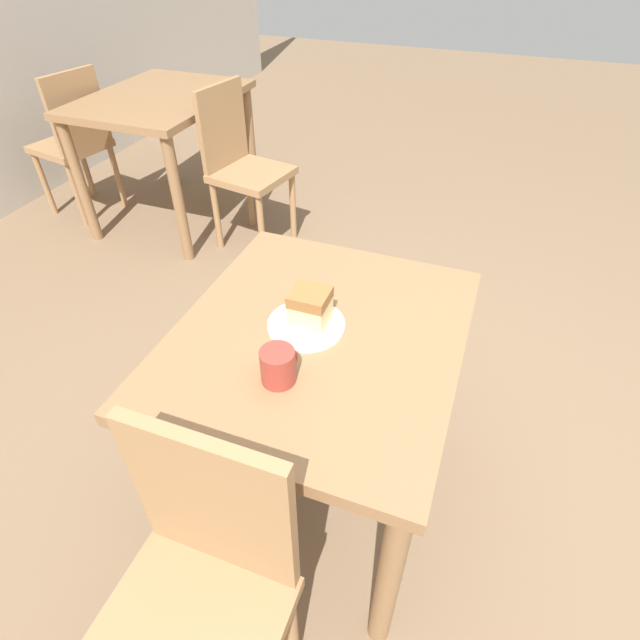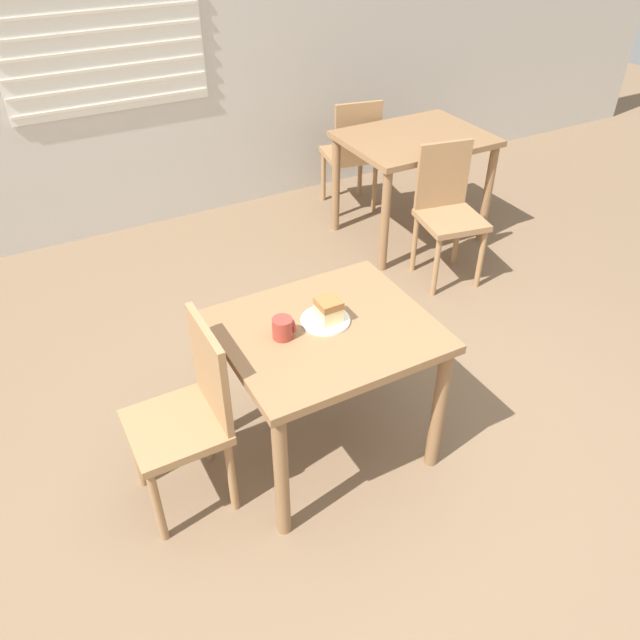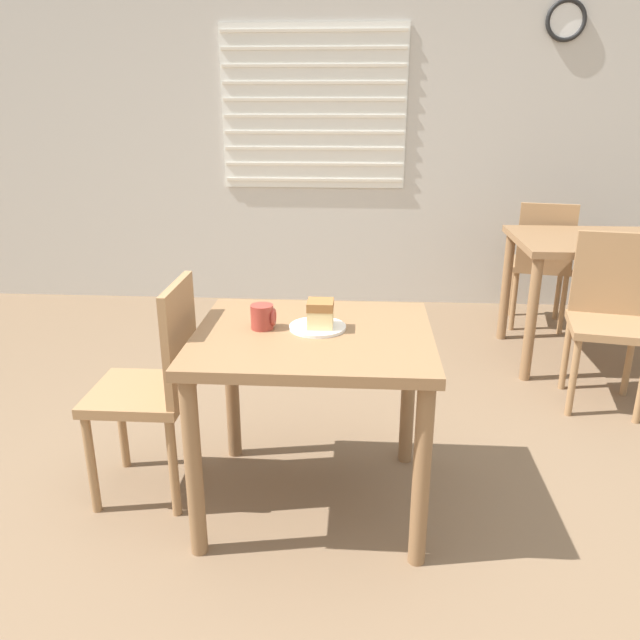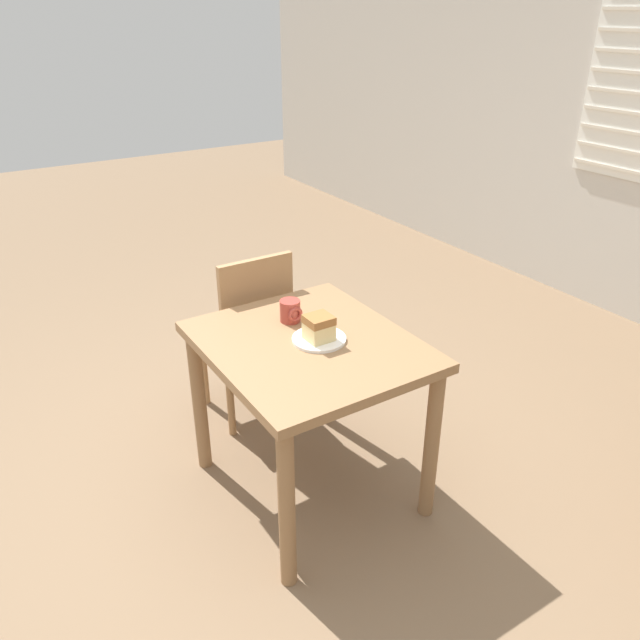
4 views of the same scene
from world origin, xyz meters
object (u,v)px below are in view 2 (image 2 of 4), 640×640
Objects in this scene: plate at (325,320)px; cake_slice at (329,310)px; dining_table_near at (327,349)px; chair_far_opposite at (352,151)px; dining_table_far at (414,152)px; coffee_mug at (283,328)px; chair_near_window at (189,413)px; chair_far_corner at (447,209)px.

cake_slice reaches higher than plate.
dining_table_near is 0.98× the size of chair_far_opposite.
plate is at bearing -135.57° from dining_table_far.
dining_table_far is 2.33m from coffee_mug.
chair_near_window is at bearing -145.12° from dining_table_far.
chair_near_window reaches higher than cake_slice.
chair_far_corner is (2.06, 0.96, 0.00)m from chair_near_window.
dining_table_far is 10.62× the size of coffee_mug.
cake_slice is (-1.54, -1.53, 0.14)m from dining_table_far.
coffee_mug is at bearing -138.85° from dining_table_far.
dining_table_near is 1.75m from chair_far_corner.
chair_far_opposite is at bearing 56.56° from cake_slice.
chair_near_window is at bearing 176.54° from dining_table_near.
dining_table_far is 1.10× the size of chair_far_corner.
chair_near_window is at bearing -179.84° from plate.
cake_slice is at bearing -35.74° from plate.
coffee_mug is at bearing -177.08° from plate.
chair_near_window reaches higher than dining_table_near.
chair_near_window is (-0.62, 0.04, -0.12)m from dining_table_near.
chair_near_window is at bearing -144.59° from chair_far_corner.
coffee_mug is (-1.59, -2.09, 0.28)m from chair_far_opposite.
dining_table_far is at bearing 41.15° from coffee_mug.
cake_slice is 1.08× the size of coffee_mug.
plate is at bearing 144.26° from cake_slice.
coffee_mug is (-0.19, 0.03, 0.16)m from dining_table_near.
chair_near_window is at bearing 179.48° from cake_slice.
coffee_mug is (-0.20, -0.01, 0.04)m from plate.
chair_far_corner is at bearing 34.24° from cake_slice.
chair_near_window is 1.00× the size of chair_far_corner.
chair_near_window is 4.22× the size of plate.
coffee_mug is at bearing 171.17° from dining_table_near.
chair_far_opposite reaches higher than coffee_mug.
cake_slice is at bearing 89.48° from chair_near_window.
chair_far_opposite is 2.51m from plate.
dining_table_far is 2.17m from plate.
chair_far_corner is at bearing 102.70° from chair_far_opposite.
dining_table_near is 0.19m from cake_slice.
chair_near_window and chair_far_opposite have the same top height.
plate is 2.12× the size of cake_slice.
chair_far_opposite is (-0.04, 1.12, 0.00)m from chair_far_corner.
chair_near_window is 2.27m from chair_far_corner.
chair_far_corner is 9.66× the size of coffee_mug.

